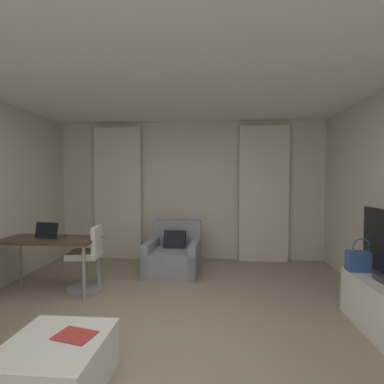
{
  "coord_description": "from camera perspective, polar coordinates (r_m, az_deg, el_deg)",
  "views": [
    {
      "loc": [
        0.5,
        -2.63,
        1.52
      ],
      "look_at": [
        0.18,
        1.36,
        1.35
      ],
      "focal_mm": 27.73,
      "sensor_mm": 36.0,
      "label": 1
    }
  ],
  "objects": [
    {
      "name": "curtain_right_panel",
      "position": [
        5.6,
        13.63,
        -0.37
      ],
      "size": [
        0.9,
        0.06,
        2.5
      ],
      "color": "beige",
      "rests_on": "ground"
    },
    {
      "name": "laptop",
      "position": [
        4.49,
        -25.6,
        -7.35
      ],
      "size": [
        0.34,
        0.27,
        0.22
      ],
      "color": "#2D2D33",
      "rests_on": "desk"
    },
    {
      "name": "desk",
      "position": [
        4.47,
        -25.69,
        -8.89
      ],
      "size": [
        1.25,
        0.56,
        0.73
      ],
      "color": "#4C3828",
      "rests_on": "ground"
    },
    {
      "name": "coffee_table",
      "position": [
        2.65,
        -24.76,
        -28.07
      ],
      "size": [
        0.69,
        0.75,
        0.37
      ],
      "color": "white",
      "rests_on": "ground"
    },
    {
      "name": "curtain_left_panel",
      "position": [
        5.84,
        -14.08,
        -0.26
      ],
      "size": [
        0.9,
        0.06,
        2.5
      ],
      "color": "beige",
      "rests_on": "ground"
    },
    {
      "name": "ceiling",
      "position": [
        2.89,
        -6.23,
        25.0
      ],
      "size": [
        5.12,
        6.12,
        0.06
      ],
      "primitive_type": "cube",
      "color": "white",
      "rests_on": "wall_left"
    },
    {
      "name": "magazine_open",
      "position": [
        2.57,
        -21.6,
        -24.27
      ],
      "size": [
        0.32,
        0.26,
        0.01
      ],
      "color": "#B73833",
      "rests_on": "coffee_table"
    },
    {
      "name": "ground_plane",
      "position": [
        3.07,
        -5.98,
        -27.18
      ],
      "size": [
        12.0,
        12.0,
        0.0
      ],
      "primitive_type": "plane",
      "color": "gray"
    },
    {
      "name": "armchair",
      "position": [
        4.96,
        -3.54,
        -12.22
      ],
      "size": [
        0.88,
        0.91,
        0.81
      ],
      "color": "gray",
      "rests_on": "ground"
    },
    {
      "name": "handbag_primary",
      "position": [
        3.84,
        29.78,
        -11.35
      ],
      "size": [
        0.3,
        0.14,
        0.37
      ],
      "color": "#335193",
      "rests_on": "tv_console"
    },
    {
      "name": "desk_chair",
      "position": [
        4.38,
        -19.46,
        -12.58
      ],
      "size": [
        0.48,
        0.48,
        0.88
      ],
      "color": "gray",
      "rests_on": "ground"
    },
    {
      "name": "wall_window",
      "position": [
        5.68,
        -0.4,
        0.25
      ],
      "size": [
        5.12,
        0.06,
        2.6
      ],
      "color": "beige",
      "rests_on": "ground"
    }
  ]
}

